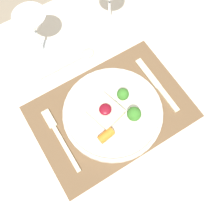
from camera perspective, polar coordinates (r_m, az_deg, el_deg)
The scene contains 8 objects.
ground_plane at distance 1.51m, azimuth -0.10°, elevation -10.30°, with size 8.00×8.00×0.00m, color gray.
dining_table at distance 0.89m, azimuth -0.17°, elevation -2.32°, with size 1.19×0.97×0.74m.
placemat at distance 0.79m, azimuth -0.19°, elevation 0.08°, with size 0.46×0.32×0.00m, color brown.
dinner_plate at distance 0.78m, azimuth 0.06°, elevation -0.17°, with size 0.30×0.30×0.07m.
fork at distance 0.78m, azimuth -11.56°, elevation -4.97°, with size 0.02×0.21×0.01m.
knife at distance 0.83m, azimuth 10.32°, elevation 5.16°, with size 0.02×0.21×0.01m.
spoon at distance 0.88m, azimuth -7.20°, elevation 11.61°, with size 0.20×0.04×0.01m.
wine_glass_far at distance 0.83m, azimuth -16.82°, elevation 17.58°, with size 0.10×0.10×0.17m.
Camera 1 is at (-0.15, -0.25, 1.48)m, focal length 42.00 mm.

